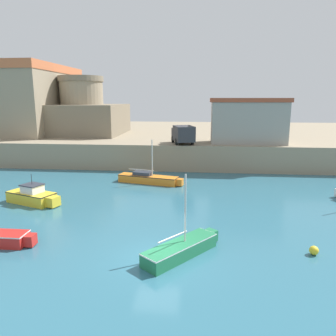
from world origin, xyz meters
TOP-DOWN VIEW (x-y plane):
  - ground_plane at (0.00, 0.00)m, footprint 200.00×200.00m
  - quay_seawall at (0.00, 41.52)m, footprint 120.00×40.00m
  - sailboat_green_1 at (1.33, 0.46)m, footprint 4.22×4.83m
  - motorboat_yellow_2 at (-11.57, 8.56)m, footprint 5.05×3.09m
  - sailboat_orange_3 at (-2.98, 16.04)m, footprint 6.93×2.84m
  - mooring_buoy at (8.66, 1.28)m, footprint 0.52×0.52m
  - church at (-24.64, 33.75)m, footprint 13.18×18.05m
  - fortress at (-16.00, 33.37)m, footprint 12.31×12.31m
  - harbor_shed_near_wharf at (8.00, 24.61)m, footprint 9.33×4.23m
  - truck_on_quay at (0.11, 23.27)m, footprint 3.15×4.70m

SIDE VIEW (x-z plane):
  - ground_plane at x=0.00m, z-range 0.00..0.00m
  - mooring_buoy at x=8.66m, z-range 0.00..0.52m
  - sailboat_green_1 at x=1.33m, z-range -1.87..2.75m
  - sailboat_orange_3 at x=-2.98m, z-range -1.79..2.74m
  - motorboat_yellow_2 at x=-11.57m, z-range -0.65..1.87m
  - quay_seawall at x=0.00m, z-range 0.00..3.15m
  - truck_on_quay at x=0.11m, z-range 3.26..5.46m
  - harbor_shed_near_wharf at x=8.00m, z-range 3.17..8.64m
  - fortress at x=-16.00m, z-range 1.79..10.50m
  - church at x=-24.64m, z-range 0.42..17.12m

